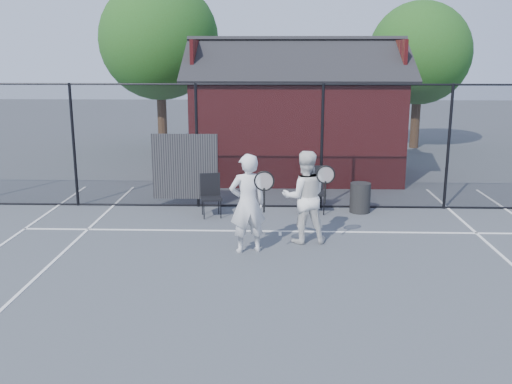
{
  "coord_description": "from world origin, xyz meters",
  "views": [
    {
      "loc": [
        -0.13,
        -8.54,
        3.62
      ],
      "look_at": [
        -0.48,
        1.98,
        1.1
      ],
      "focal_mm": 40.0,
      "sensor_mm": 36.0,
      "label": 1
    }
  ],
  "objects_px": {
    "chair_left": "(211,196)",
    "chair_right": "(314,191)",
    "clubhouse": "(295,123)",
    "player_front": "(248,203)",
    "waste_bin": "(360,198)",
    "player_back": "(305,197)"
  },
  "relations": [
    {
      "from": "clubhouse",
      "to": "chair_left",
      "type": "relative_size",
      "value": 6.76
    },
    {
      "from": "player_front",
      "to": "waste_bin",
      "type": "relative_size",
      "value": 2.67
    },
    {
      "from": "player_back",
      "to": "player_front",
      "type": "bearing_deg",
      "value": -149.69
    },
    {
      "from": "player_front",
      "to": "chair_left",
      "type": "xyz_separation_m",
      "value": [
        -0.95,
        2.39,
        -0.47
      ]
    },
    {
      "from": "chair_left",
      "to": "player_back",
      "type": "bearing_deg",
      "value": -53.47
    },
    {
      "from": "clubhouse",
      "to": "waste_bin",
      "type": "height_order",
      "value": "clubhouse"
    },
    {
      "from": "waste_bin",
      "to": "player_back",
      "type": "bearing_deg",
      "value": -122.51
    },
    {
      "from": "player_front",
      "to": "clubhouse",
      "type": "bearing_deg",
      "value": 81.25
    },
    {
      "from": "chair_right",
      "to": "waste_bin",
      "type": "xyz_separation_m",
      "value": [
        1.1,
        0.1,
        -0.18
      ]
    },
    {
      "from": "chair_right",
      "to": "waste_bin",
      "type": "relative_size",
      "value": 1.51
    },
    {
      "from": "chair_left",
      "to": "chair_right",
      "type": "height_order",
      "value": "chair_right"
    },
    {
      "from": "player_front",
      "to": "chair_left",
      "type": "height_order",
      "value": "player_front"
    },
    {
      "from": "player_back",
      "to": "chair_right",
      "type": "height_order",
      "value": "player_back"
    },
    {
      "from": "chair_left",
      "to": "chair_right",
      "type": "bearing_deg",
      "value": -3.17
    },
    {
      "from": "waste_bin",
      "to": "chair_right",
      "type": "bearing_deg",
      "value": -175.05
    },
    {
      "from": "player_back",
      "to": "chair_left",
      "type": "relative_size",
      "value": 1.91
    },
    {
      "from": "player_front",
      "to": "chair_right",
      "type": "distance_m",
      "value": 3.16
    },
    {
      "from": "player_front",
      "to": "chair_right",
      "type": "relative_size",
      "value": 1.76
    },
    {
      "from": "player_front",
      "to": "waste_bin",
      "type": "height_order",
      "value": "player_front"
    },
    {
      "from": "clubhouse",
      "to": "player_back",
      "type": "distance_m",
      "value": 6.69
    },
    {
      "from": "clubhouse",
      "to": "player_front",
      "type": "distance_m",
      "value": 7.41
    },
    {
      "from": "player_front",
      "to": "waste_bin",
      "type": "distance_m",
      "value": 3.89
    }
  ]
}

